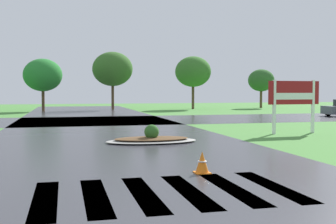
# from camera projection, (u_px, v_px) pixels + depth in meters

# --- Properties ---
(asphalt_roadway) EXTENTS (9.89, 80.00, 0.01)m
(asphalt_roadway) POSITION_uv_depth(u_px,v_px,m) (122.00, 149.00, 14.23)
(asphalt_roadway) COLOR #35353A
(asphalt_roadway) RESTS_ON ground
(asphalt_cross_road) EXTENTS (90.00, 8.90, 0.01)m
(asphalt_cross_road) POSITION_uv_depth(u_px,v_px,m) (94.00, 121.00, 27.52)
(asphalt_cross_road) COLOR #35353A
(asphalt_cross_road) RESTS_ON ground
(crosswalk_stripes) EXTENTS (4.95, 2.97, 0.01)m
(crosswalk_stripes) POSITION_uv_depth(u_px,v_px,m) (166.00, 192.00, 8.11)
(crosswalk_stripes) COLOR white
(crosswalk_stripes) RESTS_ON ground
(estate_billboard) EXTENTS (2.63, 0.24, 2.46)m
(estate_billboard) POSITION_uv_depth(u_px,v_px,m) (294.00, 96.00, 19.30)
(estate_billboard) COLOR white
(estate_billboard) RESTS_ON ground
(median_island) EXTENTS (3.47, 1.78, 0.68)m
(median_island) POSITION_uv_depth(u_px,v_px,m) (152.00, 139.00, 15.95)
(median_island) COLOR #9E9B93
(median_island) RESTS_ON ground
(traffic_cone) EXTENTS (0.36, 0.36, 0.52)m
(traffic_cone) POSITION_uv_depth(u_px,v_px,m) (202.00, 163.00, 9.97)
(traffic_cone) COLOR orange
(traffic_cone) RESTS_ON ground
(background_treeline) EXTENTS (36.82, 5.82, 5.99)m
(background_treeline) POSITION_uv_depth(u_px,v_px,m) (80.00, 72.00, 41.99)
(background_treeline) COLOR #4C3823
(background_treeline) RESTS_ON ground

